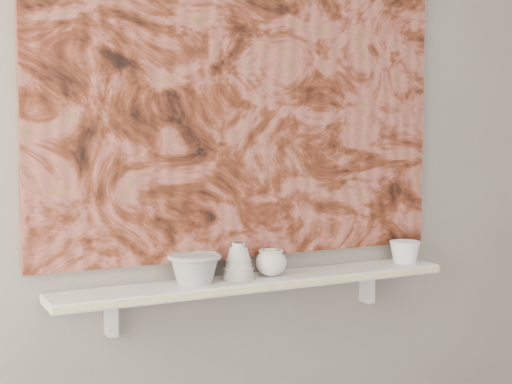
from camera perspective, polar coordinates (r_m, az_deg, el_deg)
wall_back at (r=2.44m, az=-0.76°, el=3.29°), size 3.60×0.00×3.60m
shelf at (r=2.40m, az=0.28°, el=-7.19°), size 1.40×0.18×0.03m
shelf_stripe at (r=2.32m, az=1.37°, el=-7.59°), size 1.40×0.01×0.02m
bracket_left at (r=2.30m, az=-11.54°, el=-9.72°), size 0.03×0.06×0.12m
bracket_right at (r=2.73m, az=8.86°, el=-7.46°), size 0.03×0.06×0.12m
painting at (r=2.43m, az=-0.61°, el=7.77°), size 1.50×0.02×1.10m
house_motif at (r=2.65m, az=8.21°, el=0.78°), size 0.09×0.00×0.08m
bowl_grey at (r=2.29m, az=-4.94°, el=-6.12°), size 0.21×0.21×0.10m
cup_cream at (r=2.41m, az=1.21°, el=-5.65°), size 0.11×0.11×0.09m
bell_vessel at (r=2.35m, az=-1.41°, el=-5.54°), size 0.11×0.11×0.12m
bowl_white at (r=2.73m, az=11.82°, el=-4.68°), size 0.14×0.14×0.08m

